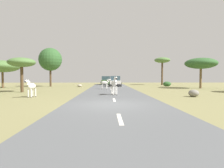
{
  "coord_description": "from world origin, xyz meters",
  "views": [
    {
      "loc": [
        -0.13,
        -11.21,
        1.62
      ],
      "look_at": [
        0.41,
        11.11,
        0.81
      ],
      "focal_mm": 31.1,
      "sensor_mm": 36.0,
      "label": 1
    }
  ],
  "objects_px": {
    "car_0": "(106,81)",
    "rock_0": "(80,86)",
    "zebra_2": "(105,83)",
    "tree_4": "(50,60)",
    "tree_0": "(201,63)",
    "zebra_1": "(31,86)",
    "car_1": "(115,82)",
    "tree_2": "(22,63)",
    "rock_2": "(194,93)",
    "tree_3": "(2,66)",
    "bush_1": "(167,84)",
    "zebra_0": "(114,84)",
    "bush_0": "(30,86)"
  },
  "relations": [
    {
      "from": "zebra_1",
      "to": "bush_0",
      "type": "relative_size",
      "value": 1.81
    },
    {
      "from": "tree_4",
      "to": "bush_1",
      "type": "height_order",
      "value": "tree_4"
    },
    {
      "from": "car_0",
      "to": "tree_3",
      "type": "distance_m",
      "value": 18.97
    },
    {
      "from": "bush_0",
      "to": "rock_0",
      "type": "xyz_separation_m",
      "value": [
        7.86,
        0.64,
        -0.05
      ]
    },
    {
      "from": "tree_0",
      "to": "car_0",
      "type": "bearing_deg",
      "value": 136.5
    },
    {
      "from": "zebra_0",
      "to": "tree_4",
      "type": "distance_m",
      "value": 19.31
    },
    {
      "from": "car_0",
      "to": "rock_2",
      "type": "bearing_deg",
      "value": -72.95
    },
    {
      "from": "car_0",
      "to": "rock_0",
      "type": "distance_m",
      "value": 9.17
    },
    {
      "from": "tree_2",
      "to": "tree_3",
      "type": "xyz_separation_m",
      "value": [
        -6.39,
        8.19,
        0.07
      ]
    },
    {
      "from": "bush_0",
      "to": "zebra_1",
      "type": "bearing_deg",
      "value": -68.15
    },
    {
      "from": "zebra_1",
      "to": "rock_2",
      "type": "xyz_separation_m",
      "value": [
        13.14,
        0.07,
        -0.57
      ]
    },
    {
      "from": "tree_4",
      "to": "bush_1",
      "type": "bearing_deg",
      "value": 1.34
    },
    {
      "from": "tree_0",
      "to": "tree_4",
      "type": "height_order",
      "value": "tree_4"
    },
    {
      "from": "car_1",
      "to": "tree_0",
      "type": "distance_m",
      "value": 13.61
    },
    {
      "from": "tree_0",
      "to": "rock_0",
      "type": "bearing_deg",
      "value": 164.96
    },
    {
      "from": "car_1",
      "to": "tree_2",
      "type": "bearing_deg",
      "value": 50.84
    },
    {
      "from": "rock_2",
      "to": "rock_0",
      "type": "bearing_deg",
      "value": 125.35
    },
    {
      "from": "car_0",
      "to": "rock_0",
      "type": "relative_size",
      "value": 5.23
    },
    {
      "from": "tree_4",
      "to": "car_0",
      "type": "bearing_deg",
      "value": 37.36
    },
    {
      "from": "car_0",
      "to": "tree_4",
      "type": "height_order",
      "value": "tree_4"
    },
    {
      "from": "zebra_2",
      "to": "rock_0",
      "type": "distance_m",
      "value": 8.02
    },
    {
      "from": "tree_0",
      "to": "tree_3",
      "type": "relative_size",
      "value": 0.88
    },
    {
      "from": "tree_4",
      "to": "bush_1",
      "type": "relative_size",
      "value": 4.67
    },
    {
      "from": "rock_2",
      "to": "car_0",
      "type": "bearing_deg",
      "value": 106.74
    },
    {
      "from": "bush_0",
      "to": "rock_0",
      "type": "bearing_deg",
      "value": 4.63
    },
    {
      "from": "bush_0",
      "to": "bush_1",
      "type": "distance_m",
      "value": 22.92
    },
    {
      "from": "tree_0",
      "to": "zebra_1",
      "type": "bearing_deg",
      "value": -148.88
    },
    {
      "from": "zebra_1",
      "to": "car_0",
      "type": "bearing_deg",
      "value": -94.62
    },
    {
      "from": "car_0",
      "to": "car_1",
      "type": "xyz_separation_m",
      "value": [
        1.64,
        -6.93,
        0.0
      ]
    },
    {
      "from": "bush_1",
      "to": "zebra_1",
      "type": "bearing_deg",
      "value": -132.59
    },
    {
      "from": "tree_3",
      "to": "rock_2",
      "type": "relative_size",
      "value": 5.78
    },
    {
      "from": "car_1",
      "to": "tree_2",
      "type": "height_order",
      "value": "tree_2"
    },
    {
      "from": "zebra_2",
      "to": "bush_1",
      "type": "distance_m",
      "value": 13.48
    },
    {
      "from": "zebra_2",
      "to": "tree_2",
      "type": "bearing_deg",
      "value": -52.75
    },
    {
      "from": "zebra_0",
      "to": "zebra_1",
      "type": "xyz_separation_m",
      "value": [
        -6.68,
        -1.45,
        -0.16
      ]
    },
    {
      "from": "zebra_0",
      "to": "tree_3",
      "type": "distance_m",
      "value": 20.19
    },
    {
      "from": "bush_0",
      "to": "bush_1",
      "type": "height_order",
      "value": "bush_1"
    },
    {
      "from": "car_1",
      "to": "tree_0",
      "type": "height_order",
      "value": "tree_0"
    },
    {
      "from": "zebra_2",
      "to": "car_1",
      "type": "distance_m",
      "value": 8.08
    },
    {
      "from": "zebra_1",
      "to": "bush_1",
      "type": "relative_size",
      "value": 1.1
    },
    {
      "from": "tree_0",
      "to": "rock_0",
      "type": "distance_m",
      "value": 18.77
    },
    {
      "from": "bush_1",
      "to": "rock_0",
      "type": "relative_size",
      "value": 1.68
    },
    {
      "from": "tree_0",
      "to": "bush_1",
      "type": "bearing_deg",
      "value": 114.79
    },
    {
      "from": "zebra_1",
      "to": "car_0",
      "type": "relative_size",
      "value": 0.35
    },
    {
      "from": "tree_0",
      "to": "tree_4",
      "type": "distance_m",
      "value": 23.63
    },
    {
      "from": "rock_0",
      "to": "tree_4",
      "type": "bearing_deg",
      "value": 169.08
    },
    {
      "from": "tree_2",
      "to": "tree_4",
      "type": "distance_m",
      "value": 12.29
    },
    {
      "from": "zebra_1",
      "to": "tree_2",
      "type": "xyz_separation_m",
      "value": [
        -3.02,
        5.26,
        2.26
      ]
    },
    {
      "from": "zebra_1",
      "to": "tree_0",
      "type": "relative_size",
      "value": 0.35
    },
    {
      "from": "tree_4",
      "to": "rock_0",
      "type": "bearing_deg",
      "value": -10.92
    }
  ]
}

